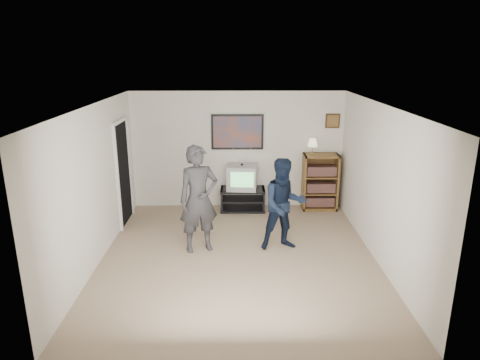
{
  "coord_description": "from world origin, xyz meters",
  "views": [
    {
      "loc": [
        -0.05,
        -6.43,
        3.28
      ],
      "look_at": [
        0.03,
        0.63,
        1.15
      ],
      "focal_mm": 32.0,
      "sensor_mm": 36.0,
      "label": 1
    }
  ],
  "objects_px": {
    "crt_television": "(242,177)",
    "person_short": "(284,205)",
    "bookshelf": "(320,182)",
    "media_stand": "(243,199)",
    "person_tall": "(199,199)"
  },
  "relations": [
    {
      "from": "crt_television",
      "to": "bookshelf",
      "type": "bearing_deg",
      "value": 6.99
    },
    {
      "from": "media_stand",
      "to": "bookshelf",
      "type": "xyz_separation_m",
      "value": [
        1.65,
        0.05,
        0.37
      ]
    },
    {
      "from": "person_tall",
      "to": "crt_television",
      "type": "bearing_deg",
      "value": 49.34
    },
    {
      "from": "crt_television",
      "to": "person_short",
      "type": "distance_m",
      "value": 2.0
    },
    {
      "from": "media_stand",
      "to": "bookshelf",
      "type": "bearing_deg",
      "value": 2.46
    },
    {
      "from": "crt_television",
      "to": "bookshelf",
      "type": "xyz_separation_m",
      "value": [
        1.67,
        0.05,
        -0.13
      ]
    },
    {
      "from": "media_stand",
      "to": "crt_television",
      "type": "height_order",
      "value": "crt_television"
    },
    {
      "from": "person_tall",
      "to": "media_stand",
      "type": "bearing_deg",
      "value": 48.92
    },
    {
      "from": "media_stand",
      "to": "crt_television",
      "type": "distance_m",
      "value": 0.5
    },
    {
      "from": "crt_television",
      "to": "person_short",
      "type": "bearing_deg",
      "value": -64.87
    },
    {
      "from": "media_stand",
      "to": "person_short",
      "type": "bearing_deg",
      "value": -69.87
    },
    {
      "from": "crt_television",
      "to": "bookshelf",
      "type": "distance_m",
      "value": 1.67
    },
    {
      "from": "bookshelf",
      "to": "person_tall",
      "type": "height_order",
      "value": "person_tall"
    },
    {
      "from": "bookshelf",
      "to": "person_short",
      "type": "bearing_deg",
      "value": -117.05
    },
    {
      "from": "person_tall",
      "to": "person_short",
      "type": "bearing_deg",
      "value": -17.63
    }
  ]
}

